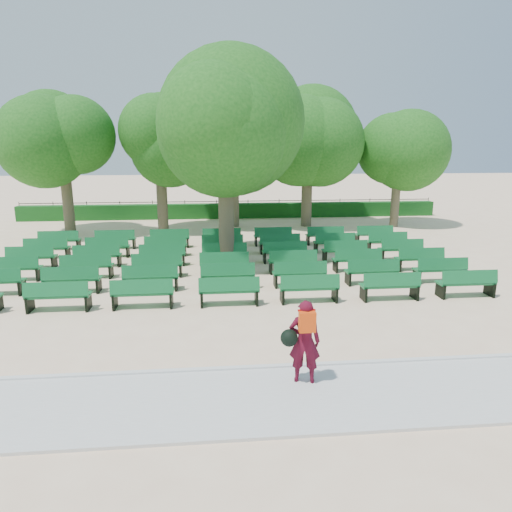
{
  "coord_description": "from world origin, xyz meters",
  "views": [
    {
      "loc": [
        -1.32,
        -14.57,
        4.38
      ],
      "look_at": [
        0.0,
        -1.0,
        1.1
      ],
      "focal_mm": 32.0,
      "sensor_mm": 36.0,
      "label": 1
    }
  ],
  "objects": [
    {
      "name": "curb",
      "position": [
        0.0,
        -6.25,
        0.05
      ],
      "size": [
        30.0,
        0.12,
        0.1
      ],
      "primitive_type": "cube",
      "color": "silver",
      "rests_on": "ground"
    },
    {
      "name": "tree_line",
      "position": [
        0.0,
        10.0,
        0.0
      ],
      "size": [
        21.8,
        6.8,
        7.04
      ],
      "primitive_type": null,
      "color": "#216019",
      "rests_on": "ground"
    },
    {
      "name": "person",
      "position": [
        0.31,
        -6.87,
        0.89
      ],
      "size": [
        0.79,
        0.51,
        1.61
      ],
      "rotation": [
        0.0,
        0.0,
        2.94
      ],
      "color": "#4A0A1A",
      "rests_on": "ground"
    },
    {
      "name": "fence",
      "position": [
        0.0,
        14.4,
        0.0
      ],
      "size": [
        26.0,
        0.1,
        1.02
      ],
      "primitive_type": null,
      "color": "black",
      "rests_on": "ground"
    },
    {
      "name": "tree_among",
      "position": [
        -0.79,
        2.34,
        4.58
      ],
      "size": [
        5.22,
        5.22,
        6.96
      ],
      "color": "brown",
      "rests_on": "ground"
    },
    {
      "name": "ground",
      "position": [
        0.0,
        0.0,
        0.0
      ],
      "size": [
        120.0,
        120.0,
        0.0
      ],
      "primitive_type": "plane",
      "color": "beige"
    },
    {
      "name": "hedge",
      "position": [
        0.0,
        14.0,
        0.45
      ],
      "size": [
        26.0,
        0.7,
        0.9
      ],
      "primitive_type": "cube",
      "color": "#144F18",
      "rests_on": "ground"
    },
    {
      "name": "paving",
      "position": [
        0.0,
        -7.4,
        0.03
      ],
      "size": [
        30.0,
        2.2,
        0.06
      ],
      "primitive_type": "cube",
      "color": "silver",
      "rests_on": "ground"
    },
    {
      "name": "bench_array",
      "position": [
        -0.89,
        1.67,
        0.09
      ],
      "size": [
        1.72,
        0.59,
        1.07
      ],
      "rotation": [
        0.0,
        0.0,
        -0.03
      ],
      "color": "#11642F",
      "rests_on": "ground"
    }
  ]
}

